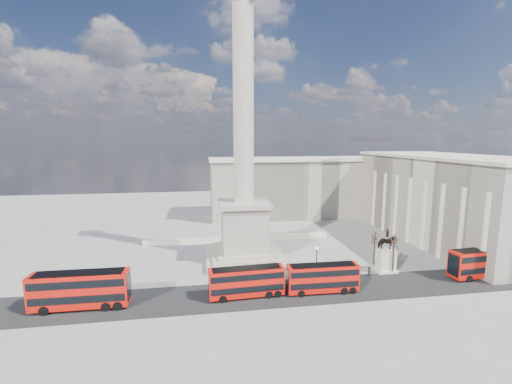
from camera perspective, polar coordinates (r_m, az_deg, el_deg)
The scene contains 18 objects.
ground at distance 60.13m, azimuth -1.39°, elevation -12.64°, with size 180.00×180.00×0.00m, color gray.
asphalt_road at distance 52.00m, azimuth 5.83°, elevation -16.26°, with size 120.00×9.00×0.01m, color #252525.
nelsons_column at distance 61.60m, azimuth -2.04°, elevation 0.33°, with size 14.00×14.00×49.85m.
balustrade_wall at distance 74.99m, azimuth -3.01°, elevation -7.81°, with size 40.00×0.60×1.10m, color beige.
building_east at distance 84.74m, azimuth 29.32°, elevation -0.92°, with size 19.00×46.00×18.60m.
building_northeast at distance 100.24m, azimuth 6.96°, elevation 0.92°, with size 51.00×17.00×16.60m.
red_bus_a at distance 51.66m, azimuth -27.16°, elevation -14.27°, with size 12.21×3.01×4.94m.
red_bus_b at distance 49.50m, azimuth -1.49°, elevation -14.71°, with size 10.68×3.03×4.28m.
red_bus_c at distance 51.74m, azimuth 11.10°, elevation -13.85°, with size 10.41×2.64×4.20m.
red_bus_d at distance 66.80m, azimuth 33.76°, elevation -9.73°, with size 11.71×3.49×4.68m.
victorian_lamp at distance 54.12m, azimuth 10.07°, elevation -11.42°, with size 0.50×0.50×5.78m.
equestrian_statue at distance 62.03m, azimuth 20.85°, elevation -10.08°, with size 3.49×2.61×7.39m.
bare_tree_near at distance 60.49m, azimuth 22.04°, elevation -7.67°, with size 1.60×1.60×6.99m.
bare_tree_mid at distance 64.29m, azimuth 19.21°, elevation -7.18°, with size 1.61×1.61×6.12m.
bare_tree_far at distance 82.15m, azimuth 24.78°, elevation -3.23°, with size 1.87×1.87×7.63m.
pedestrian_walking at distance 63.58m, azimuth 19.37°, elevation -11.11°, with size 0.64×0.42×1.74m, color #222427.
pedestrian_standing at distance 59.84m, azimuth 18.25°, elevation -12.43°, with size 0.74×0.58×1.53m, color #222427.
pedestrian_crossing at distance 60.97m, azimuth 2.11°, elevation -11.54°, with size 0.93×0.39×1.59m, color #222427.
Camera 1 is at (-7.25, -55.49, 22.01)m, focal length 24.00 mm.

